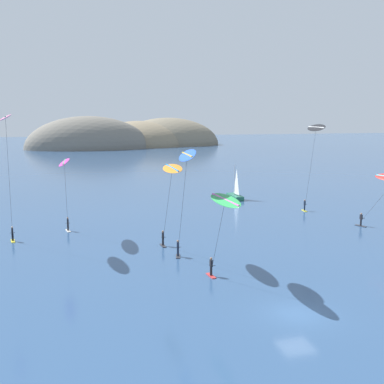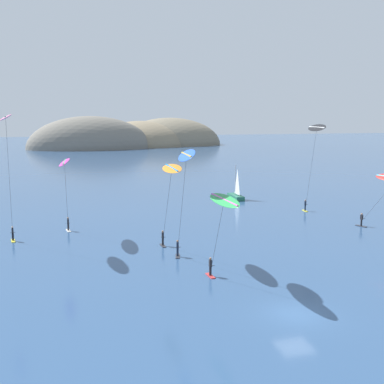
{
  "view_description": "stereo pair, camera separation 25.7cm",
  "coord_description": "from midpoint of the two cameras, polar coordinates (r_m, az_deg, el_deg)",
  "views": [
    {
      "loc": [
        -15.73,
        -29.18,
        13.95
      ],
      "look_at": [
        -1.55,
        22.46,
        5.36
      ],
      "focal_mm": 45.0,
      "sensor_mm": 36.0,
      "label": 1
    },
    {
      "loc": [
        -15.48,
        -29.25,
        13.95
      ],
      "look_at": [
        -1.55,
        22.46,
        5.36
      ],
      "focal_mm": 45.0,
      "sensor_mm": 36.0,
      "label": 2
    }
  ],
  "objects": [
    {
      "name": "kitesurfer_green",
      "position": [
        38.34,
        3.86,
        -1.69
      ],
      "size": [
        1.34,
        6.99,
        7.69
      ],
      "color": "red",
      "rests_on": "ground"
    },
    {
      "name": "kitesurfer_blue",
      "position": [
        41.64,
        -0.57,
        3.34
      ],
      "size": [
        1.74,
        8.6,
        11.11
      ],
      "color": "#2D2D33",
      "rests_on": "ground"
    },
    {
      "name": "kitesurfer_black",
      "position": [
        68.18,
        14.58,
        6.74
      ],
      "size": [
        2.3,
        7.47,
        12.79
      ],
      "color": "yellow",
      "rests_on": "ground"
    },
    {
      "name": "sailboat_near",
      "position": [
        81.37,
        5.23,
        -0.34
      ],
      "size": [
        1.42,
        5.88,
        5.7
      ],
      "color": "#23664C",
      "rests_on": "ground"
    },
    {
      "name": "kitesurfer_magenta",
      "position": [
        56.29,
        -14.73,
        2.88
      ],
      "size": [
        1.57,
        7.06,
        9.14
      ],
      "color": "silver",
      "rests_on": "ground"
    },
    {
      "name": "ground_plane",
      "position": [
        35.94,
        12.36,
        -13.95
      ],
      "size": [
        600.0,
        600.0,
        0.0
      ],
      "primitive_type": "plane",
      "color": "#2D4C75"
    },
    {
      "name": "kitesurfer_pink",
      "position": [
        53.5,
        -21.04,
        7.17
      ],
      "size": [
        1.86,
        6.32,
        14.1
      ],
      "color": "yellow",
      "rests_on": "ground"
    },
    {
      "name": "kitesurfer_orange",
      "position": [
        45.5,
        -2.33,
        2.2
      ],
      "size": [
        1.74,
        9.56,
        9.35
      ],
      "color": "#2D2D33",
      "rests_on": "ground"
    },
    {
      "name": "headland_island",
      "position": [
        219.15,
        -6.61,
        5.4
      ],
      "size": [
        88.24,
        49.07,
        27.14
      ],
      "color": "slate",
      "rests_on": "ground"
    }
  ]
}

